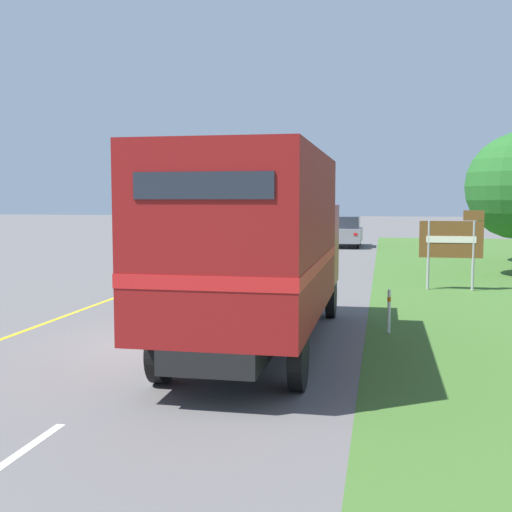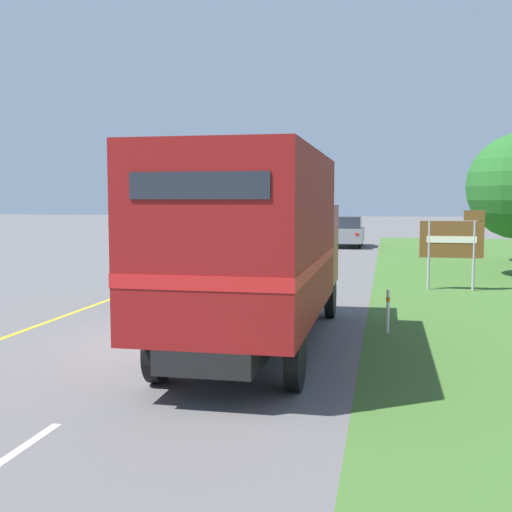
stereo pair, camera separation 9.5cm
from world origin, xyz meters
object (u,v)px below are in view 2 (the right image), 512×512
at_px(horse_trailer_truck, 257,244).
at_px(highway_sign, 453,241).
at_px(delineator_post, 388,310).
at_px(lead_car_white, 240,247).
at_px(lead_car_grey_ahead, 348,231).

relative_size(horse_trailer_truck, highway_sign, 3.25).
distance_m(highway_sign, delineator_post, 7.48).
bearing_deg(lead_car_white, horse_trailer_truck, -75.82).
height_order(lead_car_white, highway_sign, highway_sign).
relative_size(lead_car_white, lead_car_grey_ahead, 0.99).
bearing_deg(lead_car_white, delineator_post, -62.57).
relative_size(lead_car_grey_ahead, delineator_post, 4.76).
bearing_deg(highway_sign, lead_car_white, 152.09).
relative_size(horse_trailer_truck, delineator_post, 8.73).
bearing_deg(highway_sign, lead_car_grey_ahead, 103.39).
xyz_separation_m(horse_trailer_truck, delineator_post, (2.47, 2.13, -1.55)).
height_order(horse_trailer_truck, highway_sign, horse_trailer_truck).
height_order(lead_car_white, lead_car_grey_ahead, lead_car_white).
relative_size(lead_car_white, delineator_post, 4.73).
xyz_separation_m(horse_trailer_truck, lead_car_white, (-3.39, 13.43, -1.08)).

